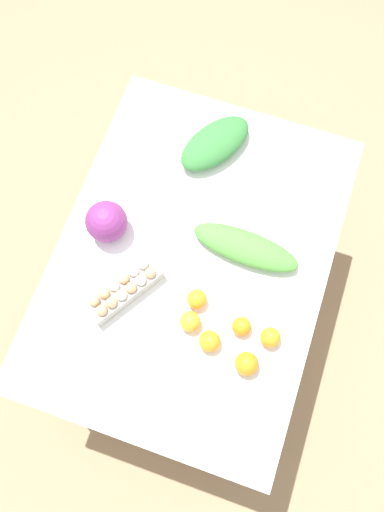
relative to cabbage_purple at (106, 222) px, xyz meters
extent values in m
plane|color=#937A5B|center=(0.01, 0.32, -0.85)|extent=(8.00, 8.00, 0.00)
cube|color=silver|center=(0.01, 0.32, -0.09)|extent=(1.30, 0.96, 0.03)
cylinder|color=tan|center=(-0.59, -0.10, -0.48)|extent=(0.06, 0.06, 0.75)
cylinder|color=tan|center=(0.60, -0.10, -0.48)|extent=(0.06, 0.06, 0.75)
cylinder|color=tan|center=(-0.59, 0.74, -0.48)|extent=(0.06, 0.06, 0.75)
cylinder|color=tan|center=(0.60, 0.74, -0.48)|extent=(0.06, 0.06, 0.75)
sphere|color=#7A2D75|center=(0.00, 0.00, 0.00)|extent=(0.15, 0.15, 0.15)
cube|color=#A8A8A3|center=(0.20, 0.14, -0.04)|extent=(0.29, 0.23, 0.06)
sphere|color=tan|center=(0.30, 0.10, 0.00)|extent=(0.04, 0.04, 0.04)
sphere|color=tan|center=(0.26, 0.12, 0.00)|extent=(0.04, 0.04, 0.04)
sphere|color=white|center=(0.23, 0.14, 0.00)|extent=(0.04, 0.04, 0.04)
sphere|color=tan|center=(0.19, 0.17, 0.00)|extent=(0.04, 0.04, 0.04)
sphere|color=white|center=(0.16, 0.19, 0.00)|extent=(0.04, 0.04, 0.04)
sphere|color=tan|center=(0.12, 0.21, 0.00)|extent=(0.04, 0.04, 0.04)
sphere|color=tan|center=(0.28, 0.07, 0.00)|extent=(0.04, 0.04, 0.04)
sphere|color=tan|center=(0.24, 0.09, 0.00)|extent=(0.04, 0.04, 0.04)
sphere|color=white|center=(0.21, 0.11, 0.00)|extent=(0.04, 0.04, 0.04)
sphere|color=tan|center=(0.17, 0.13, 0.00)|extent=(0.04, 0.04, 0.04)
sphere|color=white|center=(0.14, 0.15, 0.00)|extent=(0.04, 0.04, 0.04)
sphere|color=white|center=(0.10, 0.17, 0.00)|extent=(0.04, 0.04, 0.04)
ellipsoid|color=#337538|center=(-0.44, 0.26, -0.03)|extent=(0.34, 0.29, 0.08)
ellipsoid|color=#4C933D|center=(-0.08, 0.49, -0.04)|extent=(0.14, 0.39, 0.07)
sphere|color=orange|center=(0.27, 0.47, -0.04)|extent=(0.07, 0.07, 0.07)
sphere|color=orange|center=(0.30, 0.61, -0.03)|extent=(0.08, 0.08, 0.08)
sphere|color=orange|center=(0.19, 0.56, -0.04)|extent=(0.07, 0.07, 0.07)
sphere|color=orange|center=(0.20, 0.66, -0.04)|extent=(0.07, 0.07, 0.07)
sphere|color=orange|center=(0.23, 0.39, -0.04)|extent=(0.07, 0.07, 0.07)
sphere|color=orange|center=(0.15, 0.39, -0.04)|extent=(0.07, 0.07, 0.07)
camera|label=1|loc=(0.51, 0.49, 1.62)|focal=35.00mm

